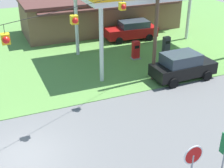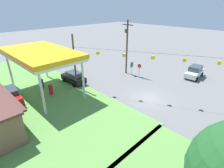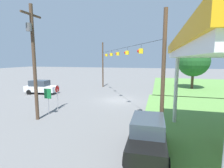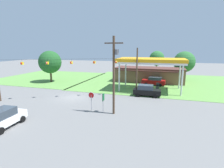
# 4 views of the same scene
# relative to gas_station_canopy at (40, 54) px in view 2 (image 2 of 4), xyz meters

# --- Properties ---
(ground_plane) EXTENTS (160.00, 160.00, 0.00)m
(ground_plane) POSITION_rel_gas_station_canopy_xyz_m (-11.60, -8.83, -5.53)
(ground_plane) COLOR slate
(gas_station_canopy) EXTENTS (12.17, 6.88, 6.04)m
(gas_station_canopy) POSITION_rel_gas_station_canopy_xyz_m (0.00, 0.00, 0.00)
(gas_station_canopy) COLOR silver
(gas_station_canopy) RESTS_ON ground
(fuel_pump_near) EXTENTS (0.71, 0.56, 1.50)m
(fuel_pump_near) POSITION_rel_gas_station_canopy_xyz_m (-1.42, -0.00, -4.82)
(fuel_pump_near) COLOR gray
(fuel_pump_near) RESTS_ON ground
(fuel_pump_far) EXTENTS (0.71, 0.56, 1.50)m
(fuel_pump_far) POSITION_rel_gas_station_canopy_xyz_m (1.42, -0.00, -4.82)
(fuel_pump_far) COLOR gray
(fuel_pump_far) RESTS_ON ground
(car_at_pumps_front) EXTENTS (4.52, 2.19, 1.91)m
(car_at_pumps_front) POSITION_rel_gas_station_canopy_xyz_m (-0.16, -4.57, -4.56)
(car_at_pumps_front) COLOR black
(car_at_pumps_front) RESTS_ON ground
(car_at_pumps_rear) EXTENTS (4.92, 2.36, 1.81)m
(car_at_pumps_rear) POSITION_rel_gas_station_canopy_xyz_m (0.45, 4.56, -4.59)
(car_at_pumps_rear) COLOR #AD1414
(car_at_pumps_rear) RESTS_ON ground
(car_on_crossroad) EXTENTS (2.34, 4.69, 1.97)m
(car_on_crossroad) POSITION_rel_gas_station_canopy_xyz_m (-12.79, -20.69, -4.54)
(car_on_crossroad) COLOR white
(car_on_crossroad) RESTS_ON ground
(stop_sign_roadside) EXTENTS (0.80, 0.08, 2.50)m
(stop_sign_roadside) POSITION_rel_gas_station_canopy_xyz_m (-6.14, -13.77, -3.72)
(stop_sign_roadside) COLOR #99999E
(stop_sign_roadside) RESTS_ON ground
(route_sign) EXTENTS (0.10, 0.70, 2.40)m
(route_sign) POSITION_rel_gas_station_canopy_xyz_m (-4.56, -13.72, -3.82)
(route_sign) COLOR gray
(route_sign) RESTS_ON ground
(utility_pole_main) EXTENTS (2.20, 0.44, 9.27)m
(utility_pole_main) POSITION_rel_gas_station_canopy_xyz_m (-3.13, -13.84, -0.34)
(utility_pole_main) COLOR #4C3828
(utility_pole_main) RESTS_ON ground
(signal_span_gantry) EXTENTS (19.40, 10.24, 7.97)m
(signal_span_gantry) POSITION_rel_gas_station_canopy_xyz_m (-11.60, -8.85, -1.10)
(signal_span_gantry) COLOR #4C3828
(signal_span_gantry) RESTS_ON ground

